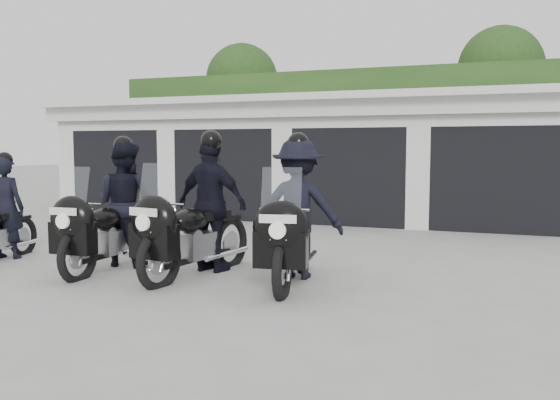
% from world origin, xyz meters
% --- Properties ---
extents(ground, '(80.00, 80.00, 0.00)m').
position_xyz_m(ground, '(0.00, 0.00, 0.00)').
color(ground, '#9E9F99').
rests_on(ground, ground).
extents(garage_block, '(16.40, 6.80, 2.96)m').
position_xyz_m(garage_block, '(-0.00, 8.06, 1.42)').
color(garage_block, silver).
rests_on(garage_block, ground).
extents(background_vegetation, '(20.00, 3.90, 5.80)m').
position_xyz_m(background_vegetation, '(0.37, 12.92, 2.77)').
color(background_vegetation, '#1C3B15').
rests_on(background_vegetation, ground).
extents(police_bike_b, '(0.91, 2.29, 2.00)m').
position_xyz_m(police_bike_b, '(-1.99, -0.22, 0.84)').
color(police_bike_b, black).
rests_on(police_bike_b, ground).
extents(police_bike_c, '(1.21, 2.37, 2.07)m').
position_xyz_m(police_bike_c, '(-0.60, -0.14, 0.88)').
color(police_bike_c, black).
rests_on(police_bike_c, ground).
extents(police_bike_d, '(1.31, 2.32, 2.03)m').
position_xyz_m(police_bike_d, '(0.74, -0.07, 0.86)').
color(police_bike_d, black).
rests_on(police_bike_d, ground).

